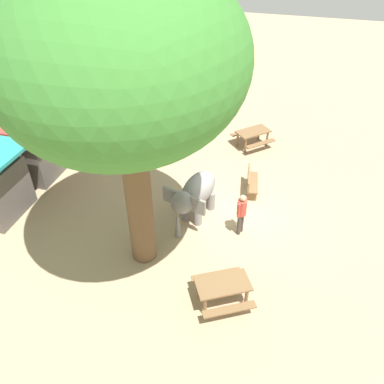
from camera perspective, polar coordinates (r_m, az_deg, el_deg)
name	(u,v)px	position (r m, az deg, el deg)	size (l,w,h in m)	color
ground_plane	(238,214)	(14.38, 6.77, -3.26)	(60.00, 60.00, 0.00)	tan
elephant	(195,194)	(13.48, 0.45, -0.27)	(2.43, 1.72, 1.67)	slate
person_handler	(242,211)	(13.05, 7.27, -2.83)	(0.49, 0.32, 1.62)	#3F3833
shade_tree_main	(124,63)	(9.43, -9.92, 18.14)	(6.39, 5.85, 8.62)	brown
wooden_bench	(251,182)	(15.23, 8.64, 1.49)	(1.44, 0.59, 0.88)	brown
picnic_table_near	(253,135)	(18.14, 8.90, 8.30)	(2.11, 2.11, 0.78)	brown
picnic_table_far	(223,288)	(11.24, 4.53, -13.84)	(2.03, 2.03, 0.78)	brown
market_stall_red	(34,150)	(16.98, -22.15, 5.76)	(2.50, 2.50, 2.52)	#59514C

